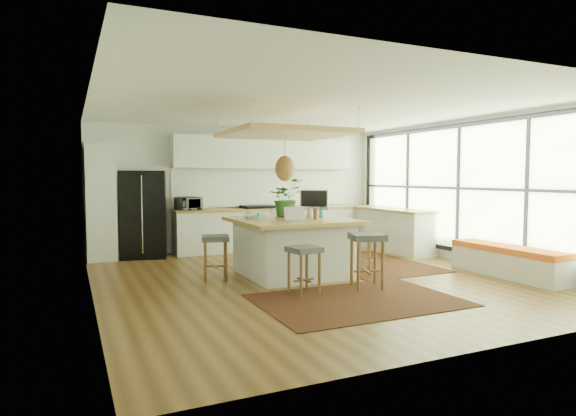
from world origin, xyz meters
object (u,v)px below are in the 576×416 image
stool_near_left (304,269)px  stool_left_side (215,257)px  island (293,247)px  stool_right_front (369,253)px  stool_near_right (367,264)px  laptop (296,213)px  microwave (188,202)px  stool_right_back (347,246)px  island_plant (286,202)px  monitor (314,202)px  fridge (144,212)px

stool_near_left → stool_left_side: stool_left_side is taller
island → stool_right_front: (1.18, -0.48, -0.11)m
stool_near_left → island: bearing=71.6°
stool_left_side → stool_near_right: bearing=-38.0°
laptop → microwave: 3.35m
island → laptop: 0.73m
stool_right_front → stool_right_back: (0.06, 0.79, 0.00)m
island_plant → stool_right_front: bearing=-41.2°
stool_near_left → island_plant: 2.02m
laptop → monitor: (0.66, 0.66, 0.14)m
fridge → microwave: fridge is taller
microwave → stool_near_left: bearing=-98.4°
stool_right_back → laptop: size_ratio=2.33×
stool_right_front → microwave: bearing=124.6°
laptop → island_plant: (0.22, 0.89, 0.13)m
stool_left_side → laptop: 1.44m
microwave → monitor: bearing=-75.3°
island → island_plant: island_plant is taller
island_plant → stool_left_side: bearing=-166.5°
stool_near_right → island_plant: 2.02m
stool_right_front → microwave: 4.04m
stool_near_left → monitor: size_ratio=1.31×
stool_right_front → microwave: size_ratio=1.36×
island → stool_near_right: size_ratio=2.33×
stool_left_side → microwave: bearing=85.9°
stool_right_back → stool_left_side: size_ratio=1.13×
stool_near_left → laptop: size_ratio=1.97×
island → stool_right_back: (1.24, 0.31, -0.11)m
stool_near_left → microwave: size_ratio=1.37×
laptop → monitor: 0.94m
island → stool_right_front: size_ratio=2.80×
monitor → island_plant: bearing=-167.2°
stool_right_front → monitor: monitor is taller
stool_near_left → stool_left_side: bearing=120.1°
stool_left_side → island_plant: 1.62m
stool_near_left → stool_near_right: stool_near_right is taller
stool_near_right → laptop: laptop is taller
island → stool_near_right: (0.59, -1.30, -0.11)m
stool_left_side → laptop: size_ratio=2.06×
stool_near_right → stool_right_front: (0.59, 0.82, 0.00)m
island → island_plant: bearing=79.8°
stool_right_front → stool_left_side: (-2.44, 0.63, 0.00)m
fridge → monitor: 3.57m
stool_right_front → stool_left_side: bearing=165.5°
stool_right_front → monitor: 1.28m
microwave → island_plant: 2.60m
stool_near_right → stool_left_side: bearing=142.0°
stool_near_right → stool_left_side: (-1.85, 1.45, 0.00)m
laptop → stool_near_left: bearing=-102.2°
stool_near_right → laptop: size_ratio=2.35×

